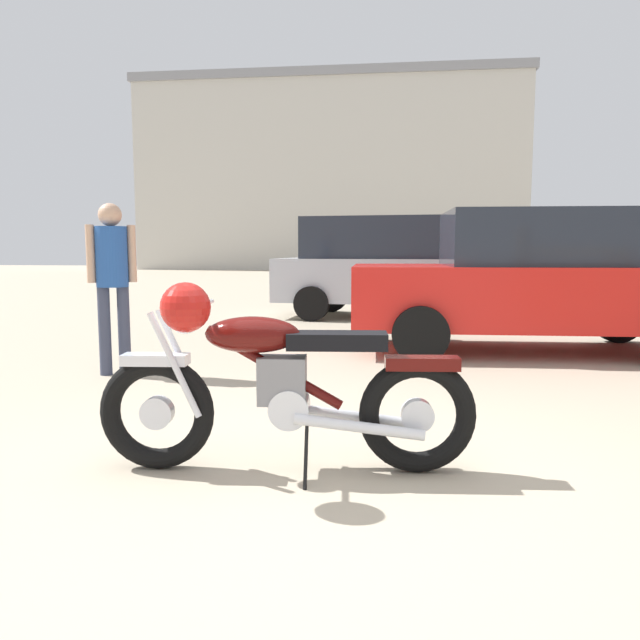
# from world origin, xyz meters

# --- Properties ---
(ground_plane) EXTENTS (80.00, 80.00, 0.00)m
(ground_plane) POSITION_xyz_m (0.00, 0.00, 0.00)
(ground_plane) COLOR tan
(vintage_motorcycle) EXTENTS (2.08, 0.73, 1.07)m
(vintage_motorcycle) POSITION_xyz_m (-0.30, 0.32, 0.49)
(vintage_motorcycle) COLOR black
(vintage_motorcycle) RESTS_ON ground_plane
(bystander) EXTENTS (0.41, 0.30, 1.66)m
(bystander) POSITION_xyz_m (-2.47, 2.65, 1.02)
(bystander) COLOR #383D51
(bystander) RESTS_ON ground_plane
(blue_hatchback_right) EXTENTS (4.31, 2.14, 1.67)m
(blue_hatchback_right) POSITION_xyz_m (1.78, 4.69, 0.84)
(blue_hatchback_right) COLOR black
(blue_hatchback_right) RESTS_ON ground_plane
(pale_sedan_back) EXTENTS (4.01, 2.04, 1.78)m
(pale_sedan_back) POSITION_xyz_m (-0.16, 8.07, 0.92)
(pale_sedan_back) COLOR black
(pale_sedan_back) RESTS_ON ground_plane
(white_estate_far) EXTENTS (4.29, 2.10, 1.67)m
(white_estate_far) POSITION_xyz_m (2.54, 12.87, 0.84)
(white_estate_far) COLOR black
(white_estate_far) RESTS_ON ground_plane
(industrial_building) EXTENTS (23.55, 10.23, 11.45)m
(industrial_building) POSITION_xyz_m (-5.08, 36.80, 5.74)
(industrial_building) COLOR beige
(industrial_building) RESTS_ON ground_plane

